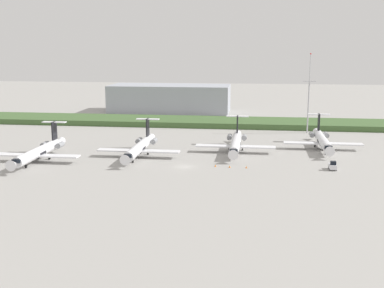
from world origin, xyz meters
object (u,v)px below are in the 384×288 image
(regional_jet_second, at_px, (140,147))
(regional_jet_nearest, at_px, (39,152))
(antenna_mast, at_px, (309,101))
(safety_cone_mid_marker, at_px, (230,167))
(safety_cone_front_marker, at_px, (215,166))
(regional_jet_fourth, at_px, (322,140))
(regional_jet_third, at_px, (236,143))
(safety_cone_rear_marker, at_px, (246,167))
(baggage_tug, at_px, (333,166))

(regional_jet_second, bearing_deg, regional_jet_nearest, -160.01)
(regional_jet_nearest, xyz_separation_m, antenna_mast, (74.85, 52.86, 8.86))
(regional_jet_second, distance_m, safety_cone_mid_marker, 27.45)
(safety_cone_front_marker, height_order, safety_cone_mid_marker, same)
(regional_jet_fourth, height_order, safety_cone_front_marker, regional_jet_fourth)
(regional_jet_nearest, height_order, antenna_mast, antenna_mast)
(regional_jet_second, distance_m, regional_jet_third, 27.76)
(regional_jet_third, height_order, safety_cone_rear_marker, regional_jet_third)
(baggage_tug, xyz_separation_m, safety_cone_mid_marker, (-25.35, -1.12, -0.73))
(regional_jet_nearest, xyz_separation_m, regional_jet_second, (25.11, 9.13, 0.00))
(antenna_mast, bearing_deg, regional_jet_nearest, -144.77)
(regional_jet_nearest, distance_m, safety_cone_mid_marker, 50.67)
(baggage_tug, height_order, safety_cone_front_marker, baggage_tug)
(regional_jet_second, relative_size, regional_jet_third, 1.00)
(regional_jet_nearest, height_order, safety_cone_front_marker, regional_jet_nearest)
(regional_jet_second, distance_m, baggage_tug, 51.63)
(regional_jet_second, xyz_separation_m, safety_cone_rear_marker, (29.67, -9.94, -2.26))
(antenna_mast, height_order, baggage_tug, antenna_mast)
(safety_cone_mid_marker, distance_m, safety_cone_rear_marker, 4.18)
(regional_jet_second, xyz_separation_m, regional_jet_fourth, (51.53, 17.02, 0.00))
(regional_jet_second, height_order, safety_cone_front_marker, regional_jet_second)
(regional_jet_nearest, distance_m, regional_jet_fourth, 80.98)
(regional_jet_third, xyz_separation_m, safety_cone_mid_marker, (-0.64, -19.27, -2.26))
(safety_cone_mid_marker, bearing_deg, regional_jet_fourth, 45.97)
(regional_jet_third, distance_m, safety_cone_front_marker, 19.41)
(regional_jet_nearest, distance_m, baggage_tug, 75.98)
(regional_jet_third, bearing_deg, safety_cone_rear_marker, -79.62)
(regional_jet_second, relative_size, safety_cone_mid_marker, 56.36)
(regional_jet_third, distance_m, antenna_mast, 42.61)
(regional_jet_third, xyz_separation_m, baggage_tug, (24.71, -18.15, -1.53))
(safety_cone_front_marker, bearing_deg, baggage_tug, 1.27)
(regional_jet_fourth, bearing_deg, safety_cone_rear_marker, -129.02)
(regional_jet_second, bearing_deg, safety_cone_front_marker, -23.34)
(regional_jet_fourth, distance_m, safety_cone_front_marker, 39.82)
(safety_cone_front_marker, bearing_deg, regional_jet_third, 77.15)
(regional_jet_second, distance_m, safety_cone_rear_marker, 31.38)
(safety_cone_front_marker, bearing_deg, antenna_mast, 62.32)
(baggage_tug, bearing_deg, regional_jet_fourth, 88.49)
(antenna_mast, bearing_deg, safety_cone_mid_marker, -114.32)
(safety_cone_front_marker, bearing_deg, safety_cone_mid_marker, -7.40)
(regional_jet_fourth, height_order, safety_cone_mid_marker, regional_jet_fourth)
(safety_cone_front_marker, distance_m, safety_cone_rear_marker, 7.84)
(baggage_tug, relative_size, safety_cone_front_marker, 5.82)
(regional_jet_second, height_order, baggage_tug, regional_jet_second)
(safety_cone_mid_marker, bearing_deg, regional_jet_second, 158.78)
(regional_jet_second, relative_size, baggage_tug, 9.69)
(safety_cone_front_marker, distance_m, safety_cone_mid_marker, 3.68)
(regional_jet_third, bearing_deg, regional_jet_nearest, -160.15)
(baggage_tug, bearing_deg, regional_jet_nearest, -179.74)
(regional_jet_second, bearing_deg, regional_jet_fourth, 18.28)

